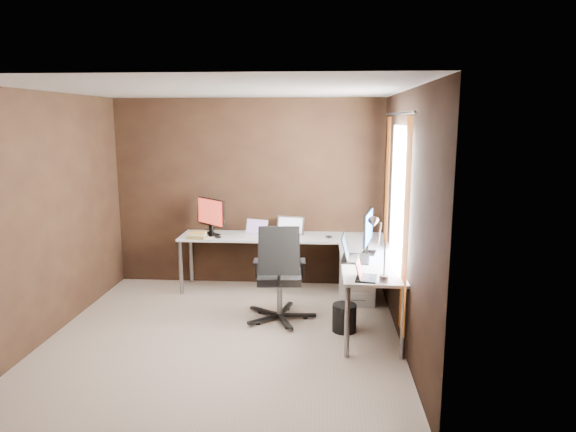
# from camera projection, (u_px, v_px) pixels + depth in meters

# --- Properties ---
(room) EXTENTS (3.60, 3.60, 2.50)m
(room) POSITION_uv_depth(u_px,v_px,m) (258.00, 214.00, 5.17)
(room) COLOR tan
(room) RESTS_ON ground
(desk) EXTENTS (2.65, 2.25, 0.73)m
(desk) POSITION_uv_depth(u_px,v_px,m) (310.00, 249.00, 6.20)
(desk) COLOR white
(desk) RESTS_ON ground
(drawer_pedestal) EXTENTS (0.42, 0.50, 0.60)m
(drawer_pedestal) POSITION_uv_depth(u_px,v_px,m) (357.00, 277.00, 6.33)
(drawer_pedestal) COLOR white
(drawer_pedestal) RESTS_ON ground
(monitor_left) EXTENTS (0.43, 0.39, 0.48)m
(monitor_left) POSITION_uv_depth(u_px,v_px,m) (211.00, 214.00, 6.70)
(monitor_left) COLOR black
(monitor_left) RESTS_ON desk
(monitor_right) EXTENTS (0.19, 0.59, 0.49)m
(monitor_right) POSITION_uv_depth(u_px,v_px,m) (368.00, 229.00, 5.74)
(monitor_right) COLOR black
(monitor_right) RESTS_ON desk
(laptop_white) EXTENTS (0.35, 0.30, 0.20)m
(laptop_white) POSITION_uv_depth(u_px,v_px,m) (255.00, 232.00, 6.67)
(laptop_white) COLOR white
(laptop_white) RESTS_ON desk
(laptop_silver) EXTENTS (0.41, 0.33, 0.24)m
(laptop_silver) POSITION_uv_depth(u_px,v_px,m) (289.00, 232.00, 6.66)
(laptop_silver) COLOR silver
(laptop_silver) RESTS_ON desk
(laptop_black_big) EXTENTS (0.34, 0.45, 0.28)m
(laptop_black_big) POSITION_uv_depth(u_px,v_px,m) (352.00, 254.00, 5.53)
(laptop_black_big) COLOR black
(laptop_black_big) RESTS_ON desk
(laptop_black_small) EXTENTS (0.23, 0.30, 0.18)m
(laptop_black_small) POSITION_uv_depth(u_px,v_px,m) (364.00, 275.00, 4.86)
(laptop_black_small) COLOR black
(laptop_black_small) RESTS_ON desk
(book_stack) EXTENTS (0.25, 0.21, 0.08)m
(book_stack) POSITION_uv_depth(u_px,v_px,m) (197.00, 235.00, 6.53)
(book_stack) COLOR tan
(book_stack) RESTS_ON desk
(mouse_left) EXTENTS (0.10, 0.08, 0.04)m
(mouse_left) POSITION_uv_depth(u_px,v_px,m) (218.00, 237.00, 6.52)
(mouse_left) COLOR black
(mouse_left) RESTS_ON desk
(mouse_corner) EXTENTS (0.10, 0.08, 0.03)m
(mouse_corner) POSITION_uv_depth(u_px,v_px,m) (329.00, 237.00, 6.54)
(mouse_corner) COLOR black
(mouse_corner) RESTS_ON desk
(desk_lamp) EXTENTS (0.19, 0.22, 0.60)m
(desk_lamp) POSITION_uv_depth(u_px,v_px,m) (377.00, 241.00, 4.77)
(desk_lamp) COLOR slate
(desk_lamp) RESTS_ON desk
(office_chair) EXTENTS (0.62, 0.62, 1.11)m
(office_chair) POSITION_uv_depth(u_px,v_px,m) (279.00, 292.00, 5.70)
(office_chair) COLOR black
(office_chair) RESTS_ON ground
(wastebasket) EXTENTS (0.26, 0.26, 0.29)m
(wastebasket) POSITION_uv_depth(u_px,v_px,m) (344.00, 318.00, 5.44)
(wastebasket) COLOR black
(wastebasket) RESTS_ON ground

